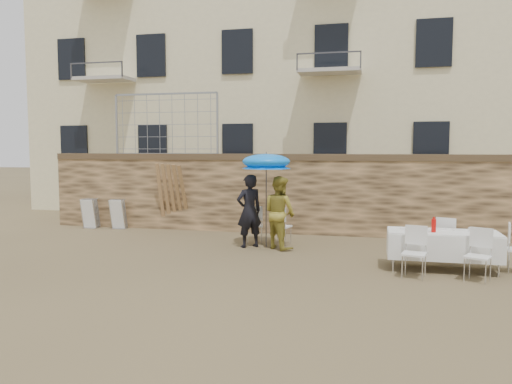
% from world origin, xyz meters
% --- Properties ---
extents(ground, '(80.00, 80.00, 0.00)m').
position_xyz_m(ground, '(0.00, 0.00, 0.00)').
color(ground, brown).
rests_on(ground, ground).
extents(stone_wall, '(13.00, 0.50, 2.20)m').
position_xyz_m(stone_wall, '(0.00, 5.00, 1.10)').
color(stone_wall, olive).
rests_on(stone_wall, ground).
extents(apartment_building, '(20.00, 8.00, 15.00)m').
position_xyz_m(apartment_building, '(0.00, 12.00, 7.50)').
color(apartment_building, beige).
rests_on(apartment_building, ground).
extents(chain_link_fence, '(3.20, 0.06, 1.80)m').
position_xyz_m(chain_link_fence, '(-3.00, 5.00, 3.10)').
color(chain_link_fence, gray).
rests_on(chain_link_fence, stone_wall).
extents(man_suit, '(0.77, 0.73, 1.77)m').
position_xyz_m(man_suit, '(0.11, 2.73, 0.89)').
color(man_suit, black).
rests_on(man_suit, ground).
extents(woman_dress, '(1.07, 1.05, 1.74)m').
position_xyz_m(woman_dress, '(0.86, 2.73, 0.87)').
color(woman_dress, gold).
rests_on(woman_dress, ground).
extents(umbrella, '(1.20, 1.20, 2.13)m').
position_xyz_m(umbrella, '(0.51, 2.83, 2.02)').
color(umbrella, '#3F3F44').
rests_on(umbrella, ground).
extents(couple_chair_left, '(0.58, 0.58, 0.96)m').
position_xyz_m(couple_chair_left, '(0.11, 3.28, 0.48)').
color(couple_chair_left, white).
rests_on(couple_chair_left, ground).
extents(couple_chair_right, '(0.59, 0.59, 0.96)m').
position_xyz_m(couple_chair_right, '(0.81, 3.28, 0.48)').
color(couple_chair_right, white).
rests_on(couple_chair_right, ground).
extents(banquet_table, '(2.10, 0.85, 0.78)m').
position_xyz_m(banquet_table, '(4.38, 1.37, 0.73)').
color(banquet_table, white).
rests_on(banquet_table, ground).
extents(soda_bottle, '(0.09, 0.09, 0.26)m').
position_xyz_m(soda_bottle, '(4.18, 1.22, 0.91)').
color(soda_bottle, red).
rests_on(soda_bottle, banquet_table).
extents(table_chair_front_left, '(0.58, 0.58, 0.96)m').
position_xyz_m(table_chair_front_left, '(3.78, 0.62, 0.48)').
color(table_chair_front_left, white).
rests_on(table_chair_front_left, ground).
extents(table_chair_front_right, '(0.64, 0.64, 0.96)m').
position_xyz_m(table_chair_front_right, '(4.88, 0.62, 0.48)').
color(table_chair_front_right, white).
rests_on(table_chair_front_right, ground).
extents(table_chair_back, '(0.63, 0.63, 0.96)m').
position_xyz_m(table_chair_back, '(4.58, 2.17, 0.48)').
color(table_chair_back, white).
rests_on(table_chair_back, ground).
extents(chair_stack_left, '(0.46, 0.40, 0.92)m').
position_xyz_m(chair_stack_left, '(-5.22, 4.54, 0.46)').
color(chair_stack_left, white).
rests_on(chair_stack_left, ground).
extents(chair_stack_right, '(0.46, 0.32, 0.92)m').
position_xyz_m(chair_stack_right, '(-4.32, 4.54, 0.46)').
color(chair_stack_right, white).
rests_on(chair_stack_right, ground).
extents(wood_planks, '(0.70, 0.20, 2.00)m').
position_xyz_m(wood_planks, '(-2.72, 4.61, 1.00)').
color(wood_planks, '#A37749').
rests_on(wood_planks, ground).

